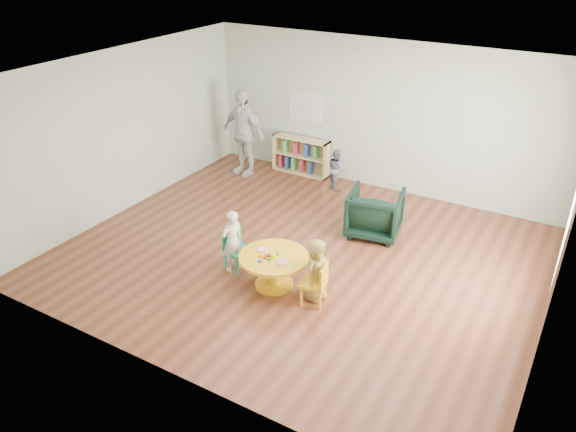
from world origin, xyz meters
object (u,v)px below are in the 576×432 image
object	(u,v)px
activity_table	(274,265)
bookshelf	(301,155)
kid_chair_left	(236,248)
kid_chair_right	(317,283)
armchair	(375,213)
adult_caretaker	(243,133)
child_left	(232,241)
child_right	(317,270)
toddler	(336,169)

from	to	relation	value
activity_table	bookshelf	distance (m)	4.13
kid_chair_left	kid_chair_right	xyz separation A→B (m)	(1.44, -0.19, -0.01)
armchair	adult_caretaker	distance (m)	3.47
kid_chair_right	armchair	bearing A→B (deg)	-8.76
child_left	adult_caretaker	size ratio (longest dim) A/B	0.56
bookshelf	child_right	size ratio (longest dim) A/B	1.34
bookshelf	child_right	xyz separation A→B (m)	(2.32, -3.74, 0.08)
armchair	toddler	world-z (taller)	toddler
kid_chair_left	child_left	distance (m)	0.17
bookshelf	adult_caretaker	xyz separation A→B (m)	(-0.97, -0.64, 0.50)
kid_chair_left	child_right	bearing A→B (deg)	102.92
bookshelf	child_left	distance (m)	3.85
activity_table	bookshelf	world-z (taller)	bookshelf
activity_table	child_right	size ratio (longest dim) A/B	1.09
bookshelf	child_right	distance (m)	4.40
activity_table	toddler	world-z (taller)	toddler
child_left	toddler	distance (m)	3.40
child_right	adult_caretaker	distance (m)	4.54
activity_table	armchair	xyz separation A→B (m)	(0.63, 2.10, 0.05)
kid_chair_right	child_right	xyz separation A→B (m)	(-0.06, 0.09, 0.13)
activity_table	child_left	bearing A→B (deg)	176.34
bookshelf	child_left	bearing A→B (deg)	-75.83
toddler	kid_chair_right	bearing A→B (deg)	152.22
activity_table	toddler	xyz separation A→B (m)	(-0.72, 3.45, 0.06)
toddler	adult_caretaker	distance (m)	2.01
child_right	adult_caretaker	size ratio (longest dim) A/B	0.52
kid_chair_right	child_left	distance (m)	1.45
bookshelf	adult_caretaker	size ratio (longest dim) A/B	0.69
armchair	adult_caretaker	size ratio (longest dim) A/B	0.49
bookshelf	toddler	xyz separation A→B (m)	(0.96, -0.33, 0.03)
bookshelf	armchair	world-z (taller)	armchair
child_left	child_right	world-z (taller)	child_left
adult_caretaker	armchair	bearing A→B (deg)	-9.76
activity_table	adult_caretaker	world-z (taller)	adult_caretaker
kid_chair_right	toddler	distance (m)	3.78
activity_table	kid_chair_left	bearing A→B (deg)	169.89
toddler	bookshelf	bearing A→B (deg)	21.03
armchair	kid_chair_left	bearing A→B (deg)	44.91
toddler	adult_caretaker	bearing A→B (deg)	49.22
child_right	toddler	size ratio (longest dim) A/B	1.14
toddler	adult_caretaker	xyz separation A→B (m)	(-1.93, -0.31, 0.48)
child_left	adult_caretaker	world-z (taller)	adult_caretaker
activity_table	child_left	size ratio (longest dim) A/B	1.01
kid_chair_right	bookshelf	xyz separation A→B (m)	(-2.38, 3.83, 0.04)
kid_chair_right	child_left	size ratio (longest dim) A/B	0.62
kid_chair_right	toddler	bearing A→B (deg)	11.41
kid_chair_right	child_left	bearing A→B (deg)	75.18
armchair	child_left	size ratio (longest dim) A/B	0.88
child_left	child_right	distance (m)	1.38
activity_table	bookshelf	bearing A→B (deg)	113.91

